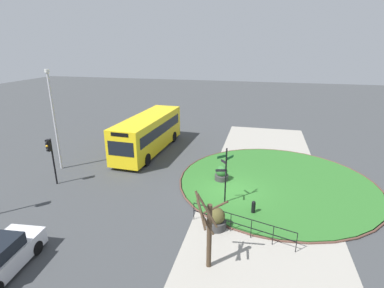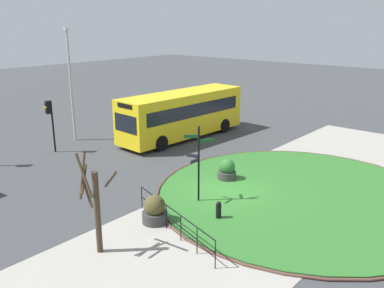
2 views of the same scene
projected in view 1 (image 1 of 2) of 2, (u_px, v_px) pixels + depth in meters
name	position (u px, v px, depth m)	size (l,w,h in m)	color
ground	(231.00, 191.00, 19.39)	(120.00, 120.00, 0.00)	#3D3F42
sidewalk_paving	(265.00, 195.00, 18.91)	(32.00, 7.68, 0.02)	#9E998E
grass_island	(276.00, 182.00, 20.58)	(13.17, 13.17, 0.10)	#2D6B28
grass_kerb_ring	(276.00, 182.00, 20.58)	(13.48, 13.48, 0.11)	brown
signpost_directional	(225.00, 172.00, 17.27)	(1.23, 0.94, 3.54)	black
bollard_foreground	(253.00, 207.00, 16.69)	(0.23, 0.23, 0.82)	black
railing_grass_edge	(241.00, 223.00, 14.77)	(1.58, 5.21, 1.05)	black
bus_yellow	(149.00, 133.00, 26.10)	(9.92, 3.03, 3.18)	yellow
traffic_light_far	(50.00, 152.00, 19.54)	(0.49, 0.27, 3.25)	black
lamppost_tall	(54.00, 118.00, 21.65)	(0.32, 0.32, 7.47)	#B7B7BC
planter_near_signpost	(216.00, 220.00, 15.33)	(1.03, 1.03, 1.19)	#383838
planter_kerbside	(222.00, 174.00, 20.67)	(0.95, 0.95, 1.15)	#383838
street_tree_bare	(208.00, 229.00, 12.23)	(1.38, 1.37, 3.68)	#423323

